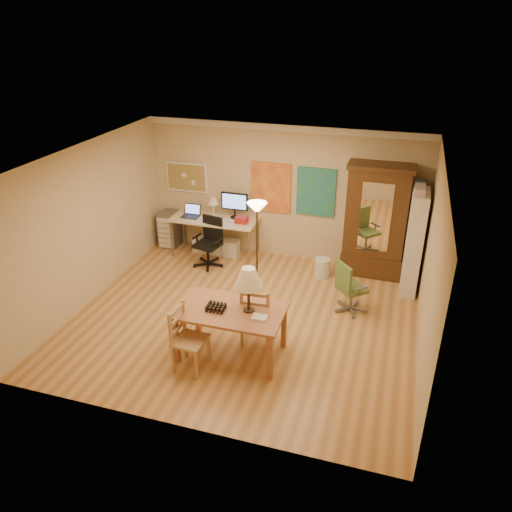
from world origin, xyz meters
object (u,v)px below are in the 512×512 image
(bookshelf, at_px, (414,243))
(computer_desk, at_px, (217,232))
(dining_table, at_px, (237,301))
(armoire, at_px, (375,228))
(office_chair_black, at_px, (209,253))
(office_chair_green, at_px, (350,298))

(bookshelf, bearing_deg, computer_desk, 174.64)
(dining_table, xyz_separation_m, armoire, (1.63, 3.17, 0.03))
(computer_desk, xyz_separation_m, armoire, (3.14, 0.08, 0.45))
(computer_desk, distance_m, armoire, 3.17)
(computer_desk, relative_size, office_chair_black, 1.78)
(dining_table, distance_m, office_chair_green, 2.29)
(office_chair_green, height_order, armoire, armoire)
(office_chair_black, height_order, bookshelf, bookshelf)
(dining_table, bearing_deg, armoire, 62.76)
(dining_table, relative_size, computer_desk, 0.87)
(computer_desk, relative_size, office_chair_green, 1.91)
(computer_desk, xyz_separation_m, bookshelf, (3.85, -0.36, 0.44))
(armoire, bearing_deg, office_chair_black, -168.90)
(computer_desk, distance_m, office_chair_green, 3.26)
(computer_desk, distance_m, office_chair_black, 0.58)
(computer_desk, height_order, office_chair_black, computer_desk)
(office_chair_green, bearing_deg, computer_desk, 154.09)
(dining_table, distance_m, bookshelf, 3.60)
(armoire, bearing_deg, dining_table, -117.24)
(dining_table, distance_m, computer_desk, 3.46)
(office_chair_green, bearing_deg, dining_table, -130.33)
(office_chair_black, xyz_separation_m, armoire, (3.11, 0.61, 0.68))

